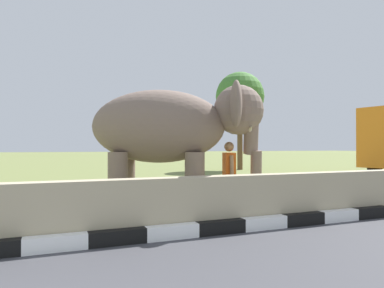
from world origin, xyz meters
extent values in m
cube|color=white|center=(1.00, 4.00, 0.12)|extent=(0.90, 0.20, 0.24)
cube|color=black|center=(1.90, 4.00, 0.12)|extent=(0.90, 0.20, 0.24)
cube|color=white|center=(2.80, 4.00, 0.12)|extent=(0.90, 0.20, 0.24)
cube|color=black|center=(3.70, 4.00, 0.12)|extent=(0.90, 0.20, 0.24)
cube|color=white|center=(4.60, 4.00, 0.12)|extent=(0.90, 0.20, 0.24)
cube|color=black|center=(5.50, 4.00, 0.12)|extent=(0.90, 0.20, 0.24)
cube|color=white|center=(6.40, 4.00, 0.12)|extent=(0.90, 0.20, 0.24)
cube|color=black|center=(7.30, 4.00, 0.12)|extent=(0.90, 0.20, 0.24)
cube|color=tan|center=(2.00, 4.30, 0.50)|extent=(28.00, 0.36, 1.00)
cylinder|color=#796459|center=(4.24, 6.44, 0.71)|extent=(0.44, 0.44, 1.42)
cylinder|color=#796459|center=(3.88, 5.61, 0.71)|extent=(0.44, 0.44, 1.42)
cylinder|color=#796459|center=(2.68, 7.11, 0.71)|extent=(0.44, 0.44, 1.42)
cylinder|color=#796459|center=(2.32, 6.28, 0.71)|extent=(0.44, 0.44, 1.42)
ellipsoid|color=#796459|center=(3.28, 6.36, 2.01)|extent=(3.48, 2.69, 1.70)
sphere|color=#796459|center=(5.00, 5.62, 2.40)|extent=(1.16, 1.16, 1.16)
ellipsoid|color=#D84C8C|center=(5.26, 5.51, 2.55)|extent=(0.58, 0.73, 0.44)
ellipsoid|color=#796459|center=(5.17, 6.40, 2.45)|extent=(0.58, 0.92, 1.00)
ellipsoid|color=#796459|center=(4.56, 4.96, 2.45)|extent=(0.58, 0.92, 1.00)
cylinder|color=#796459|center=(5.26, 5.51, 1.85)|extent=(0.52, 0.62, 1.00)
cylinder|color=#796459|center=(5.37, 5.46, 1.05)|extent=(0.36, 0.39, 0.81)
cone|color=beige|center=(5.32, 5.79, 1.95)|extent=(0.35, 0.57, 0.22)
cone|color=beige|center=(5.10, 5.27, 1.95)|extent=(0.35, 0.57, 0.22)
cylinder|color=navy|center=(4.87, 5.91, 0.41)|extent=(0.15, 0.15, 0.82)
cylinder|color=navy|center=(4.82, 5.72, 0.41)|extent=(0.15, 0.15, 0.82)
cube|color=#D85919|center=(4.85, 5.81, 1.11)|extent=(0.33, 0.45, 0.58)
cylinder|color=#9E7251|center=(4.91, 6.06, 1.08)|extent=(0.12, 0.16, 0.53)
cylinder|color=#9E7251|center=(4.78, 5.56, 1.08)|extent=(0.12, 0.15, 0.53)
sphere|color=#9E7251|center=(4.85, 5.81, 1.54)|extent=(0.23, 0.23, 0.23)
cylinder|color=black|center=(16.89, 11.98, 0.50)|extent=(1.04, 0.49, 1.00)
cylinder|color=brown|center=(12.87, 19.16, 2.03)|extent=(0.36, 0.36, 4.05)
sphere|color=#417731|center=(12.87, 19.16, 4.95)|extent=(3.27, 3.27, 3.27)
camera|label=1|loc=(0.90, -1.52, 1.54)|focal=32.86mm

